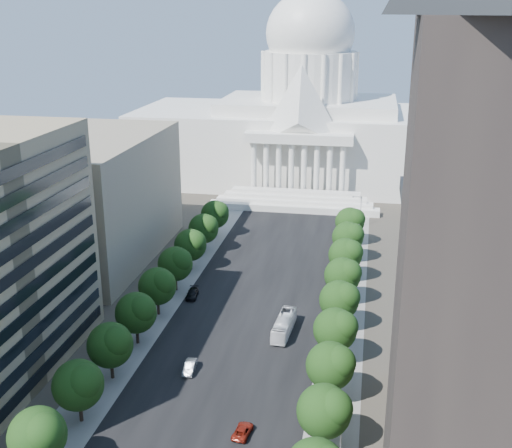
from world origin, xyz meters
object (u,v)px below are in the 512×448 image
Objects in this scene: car_red at (243,431)px; city_bus at (284,325)px; car_dark_b at (192,294)px; car_silver at (190,367)px.

city_bus is at bearing -85.40° from car_red.
city_bus reaches higher than car_red.
city_bus is at bearing -35.73° from car_dark_b.
city_bus is at bearing 46.03° from car_silver.
car_red is 0.41× the size of city_bus.
car_silver is at bearing -43.74° from car_red.
car_red is 31.68m from city_bus.
car_dark_b is (-19.90, 43.91, 0.13)m from car_red.
car_red is (12.26, -15.26, -0.15)m from car_silver.
car_silver is at bearing -126.54° from city_bus.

